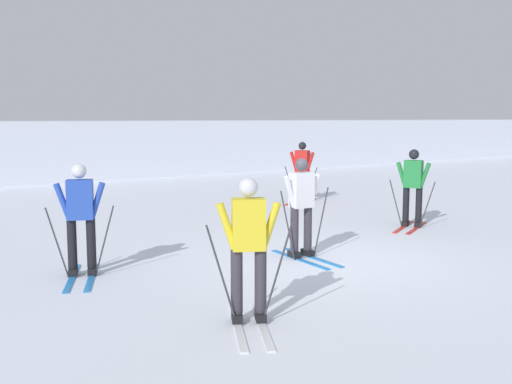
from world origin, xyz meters
TOP-DOWN VIEW (x-y plane):
  - ground_plane at (0.00, 0.00)m, footprint 120.00×120.00m
  - far_snow_ridge at (0.00, 18.39)m, footprint 80.00×7.79m
  - skier_white at (-0.23, 0.48)m, footprint 1.00×1.62m
  - skier_yellow at (-2.79, -1.75)m, footprint 1.06×1.59m
  - skier_blue at (-3.73, 1.44)m, footprint 0.97×1.62m
  - skier_green at (3.62, 1.42)m, footprint 1.58×1.09m
  - skier_red at (4.07, 5.89)m, footprint 1.57×1.12m

SIDE VIEW (x-z plane):
  - ground_plane at x=0.00m, z-range 0.00..0.00m
  - skier_yellow at x=-2.79m, z-range 0.06..1.77m
  - skier_white at x=-0.23m, z-range 0.06..1.77m
  - skier_red at x=4.07m, z-range 0.10..1.81m
  - skier_green at x=3.62m, z-range 0.10..1.81m
  - skier_blue at x=-3.73m, z-range 0.10..1.81m
  - far_snow_ridge at x=0.00m, z-range 0.00..2.24m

